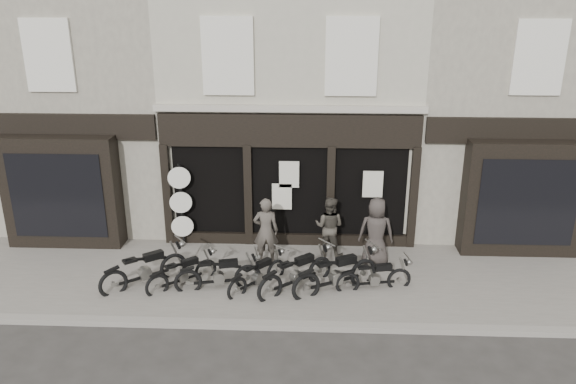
{
  "coord_description": "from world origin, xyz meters",
  "views": [
    {
      "loc": [
        0.59,
        -11.84,
        6.97
      ],
      "look_at": [
        0.02,
        1.6,
        2.17
      ],
      "focal_mm": 35.0,
      "sensor_mm": 36.0,
      "label": 1
    }
  ],
  "objects_px": {
    "motorcycle_3": "(258,277)",
    "motorcycle_4": "(296,276)",
    "motorcycle_0": "(145,272)",
    "man_left": "(266,231)",
    "motorcycle_5": "(336,277)",
    "motorcycle_1": "(183,276)",
    "man_centre": "(329,226)",
    "motorcycle_2": "(219,277)",
    "man_right": "(376,232)",
    "advert_sign_post": "(181,209)",
    "motorcycle_6": "(374,279)"
  },
  "relations": [
    {
      "from": "motorcycle_1",
      "to": "man_left",
      "type": "distance_m",
      "value": 2.45
    },
    {
      "from": "motorcycle_0",
      "to": "motorcycle_5",
      "type": "distance_m",
      "value": 4.72
    },
    {
      "from": "motorcycle_5",
      "to": "motorcycle_6",
      "type": "height_order",
      "value": "motorcycle_5"
    },
    {
      "from": "man_right",
      "to": "advert_sign_post",
      "type": "xyz_separation_m",
      "value": [
        -5.34,
        0.95,
        0.19
      ]
    },
    {
      "from": "motorcycle_1",
      "to": "man_centre",
      "type": "distance_m",
      "value": 4.14
    },
    {
      "from": "motorcycle_3",
      "to": "motorcycle_4",
      "type": "bearing_deg",
      "value": -51.1
    },
    {
      "from": "motorcycle_2",
      "to": "motorcycle_5",
      "type": "height_order",
      "value": "motorcycle_5"
    },
    {
      "from": "motorcycle_1",
      "to": "man_centre",
      "type": "bearing_deg",
      "value": -12.42
    },
    {
      "from": "motorcycle_1",
      "to": "advert_sign_post",
      "type": "relative_size",
      "value": 0.63
    },
    {
      "from": "man_left",
      "to": "motorcycle_2",
      "type": "bearing_deg",
      "value": 52.5
    },
    {
      "from": "motorcycle_0",
      "to": "man_left",
      "type": "height_order",
      "value": "man_left"
    },
    {
      "from": "motorcycle_0",
      "to": "advert_sign_post",
      "type": "xyz_separation_m",
      "value": [
        0.46,
        2.26,
        0.81
      ]
    },
    {
      "from": "motorcycle_1",
      "to": "motorcycle_3",
      "type": "distance_m",
      "value": 1.86
    },
    {
      "from": "motorcycle_0",
      "to": "man_right",
      "type": "relative_size",
      "value": 1.04
    },
    {
      "from": "motorcycle_4",
      "to": "motorcycle_6",
      "type": "bearing_deg",
      "value": -38.73
    },
    {
      "from": "motorcycle_4",
      "to": "motorcycle_5",
      "type": "xyz_separation_m",
      "value": [
        0.97,
        -0.02,
        0.02
      ]
    },
    {
      "from": "motorcycle_3",
      "to": "advert_sign_post",
      "type": "distance_m",
      "value": 3.37
    },
    {
      "from": "motorcycle_0",
      "to": "man_centre",
      "type": "bearing_deg",
      "value": -16.13
    },
    {
      "from": "motorcycle_5",
      "to": "advert_sign_post",
      "type": "xyz_separation_m",
      "value": [
        -4.27,
        2.33,
        0.79
      ]
    },
    {
      "from": "man_centre",
      "to": "advert_sign_post",
      "type": "height_order",
      "value": "advert_sign_post"
    },
    {
      "from": "motorcycle_5",
      "to": "man_centre",
      "type": "relative_size",
      "value": 1.29
    },
    {
      "from": "man_right",
      "to": "man_centre",
      "type": "bearing_deg",
      "value": -19.48
    },
    {
      "from": "advert_sign_post",
      "to": "motorcycle_3",
      "type": "bearing_deg",
      "value": -56.72
    },
    {
      "from": "motorcycle_6",
      "to": "man_left",
      "type": "height_order",
      "value": "man_left"
    },
    {
      "from": "motorcycle_5",
      "to": "motorcycle_0",
      "type": "bearing_deg",
      "value": 149.89
    },
    {
      "from": "motorcycle_1",
      "to": "man_centre",
      "type": "height_order",
      "value": "man_centre"
    },
    {
      "from": "motorcycle_2",
      "to": "motorcycle_6",
      "type": "xyz_separation_m",
      "value": [
        3.79,
        0.13,
        -0.04
      ]
    },
    {
      "from": "motorcycle_6",
      "to": "man_centre",
      "type": "height_order",
      "value": "man_centre"
    },
    {
      "from": "motorcycle_5",
      "to": "man_left",
      "type": "relative_size",
      "value": 1.18
    },
    {
      "from": "motorcycle_5",
      "to": "motorcycle_1",
      "type": "bearing_deg",
      "value": 149.95
    },
    {
      "from": "motorcycle_3",
      "to": "motorcycle_4",
      "type": "height_order",
      "value": "motorcycle_4"
    },
    {
      "from": "man_right",
      "to": "motorcycle_0",
      "type": "bearing_deg",
      "value": 17.09
    },
    {
      "from": "motorcycle_4",
      "to": "man_centre",
      "type": "xyz_separation_m",
      "value": [
        0.84,
        1.89,
        0.53
      ]
    },
    {
      "from": "man_left",
      "to": "advert_sign_post",
      "type": "distance_m",
      "value": 2.64
    },
    {
      "from": "motorcycle_1",
      "to": "advert_sign_post",
      "type": "distance_m",
      "value": 2.49
    },
    {
      "from": "motorcycle_3",
      "to": "motorcycle_1",
      "type": "bearing_deg",
      "value": 132.2
    },
    {
      "from": "man_left",
      "to": "man_centre",
      "type": "height_order",
      "value": "man_left"
    },
    {
      "from": "motorcycle_2",
      "to": "motorcycle_4",
      "type": "height_order",
      "value": "motorcycle_4"
    },
    {
      "from": "motorcycle_1",
      "to": "man_left",
      "type": "xyz_separation_m",
      "value": [
        1.96,
        1.32,
        0.67
      ]
    },
    {
      "from": "motorcycle_2",
      "to": "man_right",
      "type": "bearing_deg",
      "value": 7.36
    },
    {
      "from": "motorcycle_5",
      "to": "man_right",
      "type": "height_order",
      "value": "man_right"
    },
    {
      "from": "man_centre",
      "to": "motorcycle_1",
      "type": "bearing_deg",
      "value": 45.35
    },
    {
      "from": "motorcycle_6",
      "to": "motorcycle_2",
      "type": "bearing_deg",
      "value": 170.79
    },
    {
      "from": "motorcycle_1",
      "to": "man_right",
      "type": "height_order",
      "value": "man_right"
    },
    {
      "from": "motorcycle_3",
      "to": "man_right",
      "type": "relative_size",
      "value": 0.83
    },
    {
      "from": "motorcycle_0",
      "to": "motorcycle_3",
      "type": "height_order",
      "value": "motorcycle_0"
    },
    {
      "from": "motorcycle_2",
      "to": "man_right",
      "type": "height_order",
      "value": "man_right"
    },
    {
      "from": "man_centre",
      "to": "man_left",
      "type": "bearing_deg",
      "value": 36.16
    },
    {
      "from": "motorcycle_2",
      "to": "motorcycle_0",
      "type": "bearing_deg",
      "value": 163.56
    },
    {
      "from": "motorcycle_2",
      "to": "motorcycle_3",
      "type": "bearing_deg",
      "value": -5.37
    }
  ]
}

